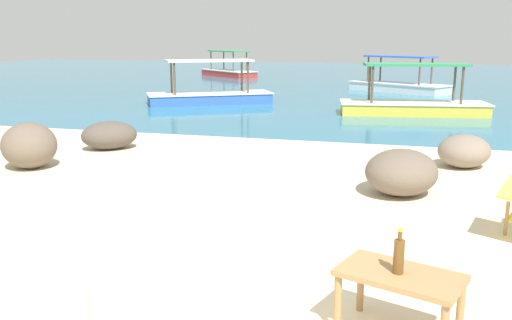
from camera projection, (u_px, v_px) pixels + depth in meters
name	position (u px, v px, depth m)	size (l,w,h in m)	color
water_surface	(369.00, 82.00, 24.24)	(60.00, 36.00, 0.03)	teal
cow	(22.00, 283.00, 2.64)	(1.69, 1.59, 1.09)	silver
low_bench_table	(400.00, 283.00, 3.43)	(0.86, 0.67, 0.44)	#A37A4C
bottle	(399.00, 255.00, 3.38)	(0.07, 0.07, 0.30)	brown
shore_rock_large	(109.00, 135.00, 9.38)	(0.95, 0.70, 0.48)	brown
shore_rock_medium	(29.00, 145.00, 7.99)	(0.86, 0.79, 0.68)	#6B5B4C
shore_rock_small	(401.00, 172.00, 6.65)	(0.98, 0.86, 0.56)	#6B5B4C
shore_rock_flat	(464.00, 151.00, 8.06)	(0.84, 0.73, 0.49)	gray
boat_red	(228.00, 71.00, 27.42)	(3.55, 3.25, 1.29)	#C63833
boat_yellow	(413.00, 104.00, 13.81)	(3.81, 1.71, 1.29)	gold
boat_blue	(210.00, 94.00, 16.14)	(3.75, 2.86, 1.29)	#3866B7
boat_white	(398.00, 84.00, 19.62)	(3.71, 2.97, 1.29)	white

